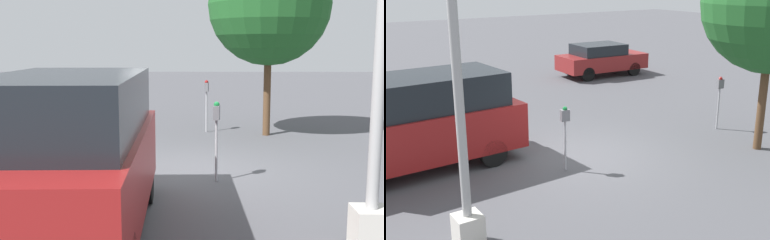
# 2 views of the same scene
# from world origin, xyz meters

# --- Properties ---
(ground_plane) EXTENTS (80.00, 80.00, 0.00)m
(ground_plane) POSITION_xyz_m (0.00, 0.00, 0.00)
(ground_plane) COLOR #4C4C51
(parking_meter_near) EXTENTS (0.21, 0.14, 1.52)m
(parking_meter_near) POSITION_xyz_m (0.75, 0.51, 1.12)
(parking_meter_near) COLOR #9E9EA3
(parking_meter_near) RESTS_ON ground
(parking_meter_far) EXTENTS (0.21, 0.14, 1.55)m
(parking_meter_far) POSITION_xyz_m (-4.59, 0.38, 1.14)
(parking_meter_far) COLOR #9E9EA3
(parking_meter_far) RESTS_ON ground
(lamp_post) EXTENTS (0.44, 0.44, 6.66)m
(lamp_post) POSITION_xyz_m (3.82, 2.32, 2.15)
(lamp_post) COLOR beige
(lamp_post) RESTS_ON ground
(parked_van) EXTENTS (4.86, 2.21, 2.17)m
(parked_van) POSITION_xyz_m (3.48, -1.52, 1.16)
(parked_van) COLOR maroon
(parked_van) RESTS_ON ground
(car_distant) EXTENTS (3.99, 1.99, 1.42)m
(car_distant) POSITION_xyz_m (-6.55, -7.85, 0.75)
(car_distant) COLOR maroon
(car_distant) RESTS_ON ground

